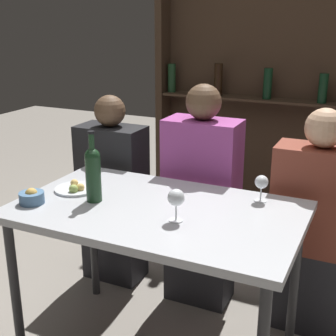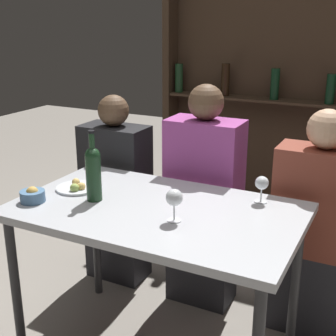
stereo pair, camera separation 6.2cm
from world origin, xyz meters
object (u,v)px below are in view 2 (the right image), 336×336
at_px(wine_glass_1, 262,184).
at_px(seated_person_center, 203,205).
at_px(seated_person_left, 117,196).
at_px(snack_bowl, 33,195).
at_px(seated_person_right, 316,234).
at_px(wine_glass_0, 174,199).
at_px(food_plate_0, 77,187).
at_px(wine_bottle, 93,171).

distance_m(wine_glass_1, seated_person_center, 0.55).
relative_size(wine_glass_1, seated_person_left, 0.11).
bearing_deg(wine_glass_1, seated_person_center, 144.82).
height_order(seated_person_left, seated_person_center, seated_person_center).
relative_size(seated_person_left, seated_person_center, 0.92).
distance_m(wine_glass_1, snack_bowl, 1.04).
bearing_deg(snack_bowl, seated_person_right, 32.95).
distance_m(wine_glass_0, food_plate_0, 0.60).
relative_size(wine_glass_0, wine_glass_1, 1.13).
height_order(wine_bottle, seated_person_center, seated_person_center).
distance_m(snack_bowl, seated_person_center, 0.94).
bearing_deg(seated_person_center, wine_glass_1, -35.18).
distance_m(snack_bowl, seated_person_right, 1.39).
bearing_deg(wine_glass_0, wine_bottle, 174.41).
height_order(food_plate_0, seated_person_right, seated_person_right).
bearing_deg(snack_bowl, seated_person_center, 54.29).
bearing_deg(wine_glass_0, wine_glass_1, 54.23).
xyz_separation_m(wine_bottle, snack_bowl, (-0.24, -0.14, -0.11)).
relative_size(seated_person_left, seated_person_right, 0.98).
relative_size(wine_glass_1, seated_person_right, 0.10).
bearing_deg(wine_glass_1, wine_glass_0, -125.77).
bearing_deg(wine_glass_1, seated_person_right, 51.85).
height_order(wine_glass_1, seated_person_right, seated_person_right).
height_order(food_plate_0, snack_bowl, snack_bowl).
bearing_deg(wine_glass_1, seated_person_left, 163.98).
relative_size(snack_bowl, seated_person_right, 0.10).
distance_m(wine_glass_0, seated_person_left, 1.01).
relative_size(wine_bottle, seated_person_right, 0.28).
bearing_deg(seated_person_left, wine_glass_0, -42.21).
distance_m(food_plate_0, seated_person_center, 0.72).
bearing_deg(wine_glass_0, seated_person_left, 137.79).
height_order(wine_bottle, food_plate_0, wine_bottle).
xyz_separation_m(wine_bottle, wine_glass_0, (0.43, -0.04, -0.04)).
relative_size(wine_glass_0, food_plate_0, 0.68).
relative_size(wine_bottle, seated_person_center, 0.26).
distance_m(seated_person_left, seated_person_right, 1.18).
relative_size(wine_glass_1, snack_bowl, 1.10).
xyz_separation_m(wine_glass_1, snack_bowl, (-0.93, -0.46, -0.06)).
height_order(wine_glass_0, snack_bowl, wine_glass_0).
height_order(wine_bottle, wine_glass_0, wine_bottle).
bearing_deg(seated_person_right, wine_glass_0, -126.82).
bearing_deg(food_plate_0, seated_person_center, 49.39).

